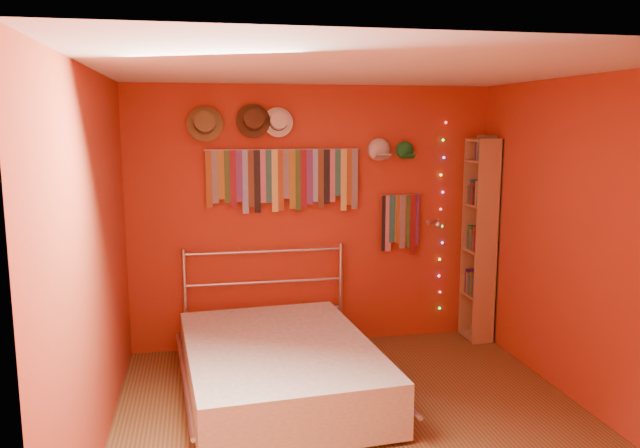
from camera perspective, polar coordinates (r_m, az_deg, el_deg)
ground at (r=4.73m, az=3.54°, el=-17.78°), size 3.50×3.50×0.00m
back_wall at (r=5.99m, az=-0.55°, el=0.63°), size 3.50×0.02×2.50m
right_wall at (r=5.04m, az=23.33°, el=-1.78°), size 0.02×3.50×2.50m
left_wall at (r=4.23m, az=-19.95°, el=-3.61°), size 0.02×3.50×2.50m
ceiling at (r=4.23m, az=3.89°, el=13.99°), size 3.50×3.50×0.02m
tie_rack at (r=5.83m, az=-3.28°, el=4.32°), size 1.45×0.03×0.59m
small_tie_rack at (r=6.15m, az=7.39°, el=0.32°), size 0.40×0.03×0.60m
fedora_olive at (r=5.72m, az=-10.48°, el=9.08°), size 0.32×0.18×0.32m
fedora_brown at (r=5.75m, az=-6.10°, el=9.44°), size 0.31×0.17×0.31m
fedora_white at (r=5.78m, az=-3.81°, el=9.35°), size 0.28×0.15×0.27m
cap_white at (r=6.02m, az=5.41°, el=6.77°), size 0.20×0.25×0.20m
cap_green at (r=6.10m, az=7.77°, el=6.69°), size 0.18×0.22×0.18m
fairy_lights at (r=6.32m, az=11.06°, el=0.58°), size 0.06×0.02×1.90m
reading_lamp at (r=6.09m, az=10.60°, el=-0.01°), size 0.07×0.32×0.09m
bookshelf at (r=6.34m, az=14.72°, el=-1.33°), size 0.25×0.34×2.00m
bed at (r=5.09m, az=-3.75°, el=-12.90°), size 1.67×2.13×1.01m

